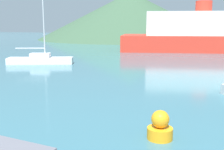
{
  "coord_description": "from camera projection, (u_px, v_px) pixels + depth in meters",
  "views": [
    {
      "loc": [
        5.77,
        0.8,
        3.73
      ],
      "look_at": [
        0.66,
        14.0,
        1.2
      ],
      "focal_mm": 45.0,
      "sensor_mm": 36.0,
      "label": 1
    }
  ],
  "objects": [
    {
      "name": "hill_west",
      "position": [
        130.0,
        16.0,
        75.94
      ],
      "size": [
        49.48,
        49.48,
        12.44
      ],
      "color": "#38563D",
      "rests_on": "ground_plane"
    },
    {
      "name": "buoy_marker",
      "position": [
        160.0,
        127.0,
        9.26
      ],
      "size": [
        0.85,
        0.85,
        0.98
      ],
      "color": "orange",
      "rests_on": "ground_plane"
    },
    {
      "name": "ferry_distant",
      "position": [
        202.0,
        34.0,
        41.16
      ],
      "size": [
        24.96,
        14.87,
        7.15
      ],
      "rotation": [
        0.0,
        0.0,
        0.25
      ],
      "color": "red",
      "rests_on": "ground_plane"
    },
    {
      "name": "sailboat_inner",
      "position": [
        40.0,
        59.0,
        27.24
      ],
      "size": [
        6.32,
        3.91,
        7.09
      ],
      "rotation": [
        0.0,
        0.0,
        0.41
      ],
      "color": "silver",
      "rests_on": "ground_plane"
    }
  ]
}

